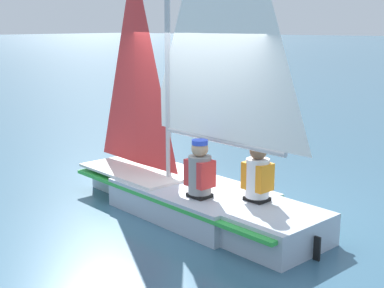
# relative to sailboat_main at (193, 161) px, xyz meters

# --- Properties ---
(ground_plane) EXTENTS (260.00, 260.00, 0.00)m
(ground_plane) POSITION_rel_sailboat_main_xyz_m (0.02, -0.00, -0.77)
(ground_plane) COLOR #38607A
(sailboat_main) EXTENTS (4.18, 2.01, 5.02)m
(sailboat_main) POSITION_rel_sailboat_main_xyz_m (0.00, 0.00, 0.00)
(sailboat_main) COLOR #B2BCCC
(sailboat_main) RESTS_ON ground_plane
(sailor_helm) EXTENTS (0.38, 0.35, 1.16)m
(sailor_helm) POSITION_rel_sailboat_main_xyz_m (-0.35, 0.32, -0.13)
(sailor_helm) COLOR black
(sailor_helm) RESTS_ON ground_plane
(sailor_crew) EXTENTS (0.38, 0.35, 1.16)m
(sailor_crew) POSITION_rel_sailboat_main_xyz_m (-1.02, 0.00, -0.13)
(sailor_crew) COLOR black
(sailor_crew) RESTS_ON ground_plane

